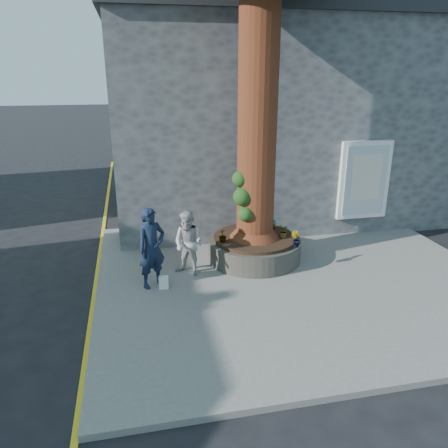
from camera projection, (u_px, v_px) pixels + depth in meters
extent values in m
plane|color=black|center=(243.00, 305.00, 9.06)|extent=(120.00, 120.00, 0.00)
cube|color=slate|center=(294.00, 275.00, 10.26)|extent=(9.00, 8.00, 0.12)
cube|color=yellow|center=(94.00, 297.00, 9.38)|extent=(0.10, 30.00, 0.01)
cube|color=#47494C|center=(262.00, 119.00, 15.20)|extent=(10.00, 8.00, 6.00)
cube|color=black|center=(265.00, 20.00, 14.16)|extent=(10.30, 8.30, 0.30)
cube|color=white|center=(364.00, 180.00, 12.25)|extent=(1.50, 0.12, 2.20)
cube|color=silver|center=(365.00, 181.00, 12.19)|extent=(1.25, 0.04, 1.95)
cube|color=silver|center=(366.00, 177.00, 12.14)|extent=(0.90, 0.02, 1.30)
cylinder|color=black|center=(254.00, 249.00, 10.94)|extent=(2.30, 2.30, 0.52)
cylinder|color=black|center=(255.00, 238.00, 10.84)|extent=(2.04, 2.04, 0.08)
cylinder|color=#4F1A13|center=(259.00, 77.00, 9.58)|extent=(0.90, 0.90, 7.50)
cone|color=#4F1A13|center=(255.00, 223.00, 10.71)|extent=(1.24, 1.24, 0.70)
sphere|color=#1B3A13|center=(242.00, 197.00, 10.20)|extent=(0.44, 0.44, 0.44)
sphere|color=#1B3A13|center=(246.00, 214.00, 10.25)|extent=(0.36, 0.36, 0.36)
sphere|color=#1B3A13|center=(241.00, 179.00, 10.17)|extent=(0.40, 0.40, 0.40)
imported|color=#111C31|center=(152.00, 248.00, 9.35)|extent=(0.78, 0.69, 1.79)
imported|color=#A9A6A2|center=(189.00, 244.00, 9.95)|extent=(0.93, 0.90, 1.52)
cube|color=white|center=(164.00, 282.00, 9.47)|extent=(0.22, 0.15, 0.28)
imported|color=gray|center=(273.00, 225.00, 11.13)|extent=(0.21, 0.19, 0.33)
imported|color=gray|center=(296.00, 239.00, 10.13)|extent=(0.30, 0.30, 0.39)
imported|color=gray|center=(223.00, 235.00, 10.44)|extent=(0.24, 0.24, 0.32)
imported|color=gray|center=(284.00, 231.00, 10.70)|extent=(0.35, 0.38, 0.34)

